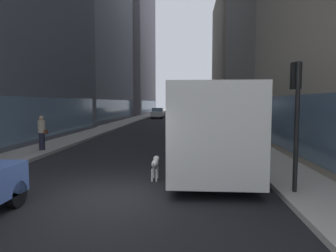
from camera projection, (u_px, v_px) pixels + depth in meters
The scene contains 11 objects.
ground_plane at pixel (174, 120), 42.73m from camera, with size 120.00×120.00×0.00m, color black.
sidewalk_left at pixel (135, 119), 43.12m from camera, with size 2.40×110.00×0.15m, color gray.
sidewalk_right at pixel (215, 119), 42.32m from camera, with size 2.40×110.00×0.15m, color #ADA89E.
building_left_far at pixel (124, 21), 64.17m from camera, with size 10.76×23.99×39.49m.
building_right_far at pixel (249, 57), 49.50m from camera, with size 10.76×18.14×19.85m.
transit_bus at pixel (205, 119), 13.02m from camera, with size 2.78×11.53×3.05m.
car_white_van at pixel (158, 113), 46.87m from camera, with size 1.75×4.51×1.62m.
car_grey_wagon at pixel (199, 125), 21.79m from camera, with size 1.72×4.70×1.62m.
dalmatian_dog at pixel (155, 164), 9.73m from camera, with size 0.22×0.96×0.72m.
pedestrian_with_handbag at pixel (42, 133), 14.79m from camera, with size 0.45×0.34×1.69m.
traffic_light_near at pixel (296, 105), 7.84m from camera, with size 0.24×0.41×3.40m.
Camera 1 is at (2.10, -7.62, 2.51)m, focal length 32.06 mm.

